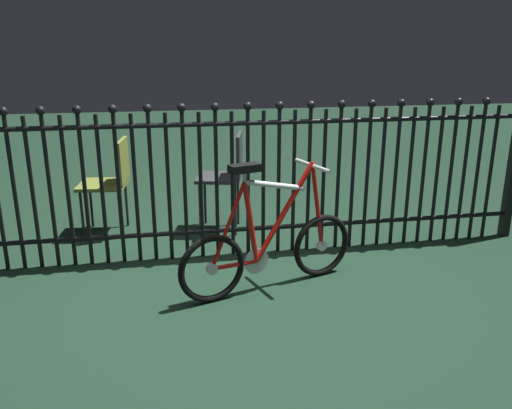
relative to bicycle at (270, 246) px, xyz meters
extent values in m
plane|color=#172F20|center=(-0.12, -0.01, -0.31)|extent=(20.00, 20.00, 0.00)
cylinder|color=black|center=(-1.75, 0.64, 0.26)|extent=(0.03, 0.03, 1.14)
sphere|color=black|center=(-1.75, 0.64, 0.86)|extent=(0.07, 0.07, 0.07)
cylinder|color=black|center=(-1.63, 0.64, 0.26)|extent=(0.03, 0.03, 1.14)
cylinder|color=black|center=(-1.50, 0.64, 0.26)|extent=(0.03, 0.03, 1.14)
sphere|color=black|center=(-1.50, 0.64, 0.86)|extent=(0.07, 0.07, 0.07)
cylinder|color=black|center=(-1.38, 0.64, 0.26)|extent=(0.03, 0.03, 1.14)
cylinder|color=black|center=(-1.26, 0.64, 0.26)|extent=(0.03, 0.03, 1.14)
sphere|color=black|center=(-1.26, 0.64, 0.86)|extent=(0.07, 0.07, 0.07)
cylinder|color=black|center=(-1.14, 0.64, 0.26)|extent=(0.03, 0.03, 1.14)
cylinder|color=black|center=(-1.02, 0.64, 0.26)|extent=(0.03, 0.03, 1.14)
sphere|color=black|center=(-1.02, 0.64, 0.86)|extent=(0.07, 0.07, 0.07)
cylinder|color=black|center=(-0.90, 0.64, 0.26)|extent=(0.03, 0.03, 1.14)
cylinder|color=black|center=(-0.77, 0.64, 0.26)|extent=(0.03, 0.03, 1.14)
sphere|color=black|center=(-0.77, 0.64, 0.86)|extent=(0.07, 0.07, 0.07)
cylinder|color=black|center=(-0.65, 0.64, 0.26)|extent=(0.03, 0.03, 1.14)
cylinder|color=black|center=(-0.53, 0.64, 0.26)|extent=(0.03, 0.03, 1.14)
sphere|color=black|center=(-0.53, 0.64, 0.86)|extent=(0.07, 0.07, 0.07)
cylinder|color=black|center=(-0.41, 0.64, 0.26)|extent=(0.03, 0.03, 1.14)
cylinder|color=black|center=(-0.29, 0.64, 0.26)|extent=(0.03, 0.03, 1.14)
sphere|color=black|center=(-0.29, 0.64, 0.86)|extent=(0.07, 0.07, 0.07)
cylinder|color=black|center=(-0.16, 0.64, 0.26)|extent=(0.03, 0.03, 1.14)
cylinder|color=black|center=(-0.04, 0.64, 0.26)|extent=(0.03, 0.03, 1.14)
sphere|color=black|center=(-0.04, 0.64, 0.86)|extent=(0.07, 0.07, 0.07)
cylinder|color=black|center=(0.08, 0.64, 0.26)|extent=(0.03, 0.03, 1.14)
cylinder|color=black|center=(0.20, 0.64, 0.26)|extent=(0.03, 0.03, 1.14)
sphere|color=black|center=(0.20, 0.64, 0.86)|extent=(0.07, 0.07, 0.07)
cylinder|color=black|center=(0.32, 0.64, 0.26)|extent=(0.03, 0.03, 1.14)
cylinder|color=black|center=(0.45, 0.64, 0.26)|extent=(0.03, 0.03, 1.14)
sphere|color=black|center=(0.45, 0.64, 0.86)|extent=(0.07, 0.07, 0.07)
cylinder|color=black|center=(0.57, 0.64, 0.26)|extent=(0.03, 0.03, 1.14)
cylinder|color=black|center=(0.69, 0.64, 0.26)|extent=(0.03, 0.03, 1.14)
sphere|color=black|center=(0.69, 0.64, 0.86)|extent=(0.07, 0.07, 0.07)
cylinder|color=black|center=(0.81, 0.64, 0.26)|extent=(0.03, 0.03, 1.14)
cylinder|color=black|center=(0.93, 0.64, 0.26)|extent=(0.03, 0.03, 1.14)
sphere|color=black|center=(0.93, 0.64, 0.86)|extent=(0.07, 0.07, 0.07)
cylinder|color=black|center=(1.06, 0.64, 0.26)|extent=(0.03, 0.03, 1.14)
cylinder|color=black|center=(1.18, 0.64, 0.26)|extent=(0.03, 0.03, 1.14)
sphere|color=black|center=(1.18, 0.64, 0.86)|extent=(0.07, 0.07, 0.07)
cylinder|color=black|center=(1.30, 0.64, 0.26)|extent=(0.03, 0.03, 1.14)
cylinder|color=black|center=(1.42, 0.64, 0.26)|extent=(0.03, 0.03, 1.14)
sphere|color=black|center=(1.42, 0.64, 0.86)|extent=(0.07, 0.07, 0.07)
cylinder|color=black|center=(1.54, 0.64, 0.26)|extent=(0.03, 0.03, 1.14)
cylinder|color=black|center=(1.66, 0.64, 0.26)|extent=(0.03, 0.03, 1.14)
sphere|color=black|center=(1.66, 0.64, 0.86)|extent=(0.07, 0.07, 0.07)
cylinder|color=black|center=(1.79, 0.64, 0.26)|extent=(0.03, 0.03, 1.14)
cylinder|color=black|center=(1.91, 0.64, 0.26)|extent=(0.03, 0.03, 1.14)
sphere|color=black|center=(1.91, 0.64, 0.86)|extent=(0.07, 0.07, 0.07)
cylinder|color=black|center=(2.03, 0.64, 0.26)|extent=(0.03, 0.03, 1.14)
cylinder|color=black|center=(-0.12, 0.64, -0.10)|extent=(4.72, 0.04, 0.04)
cylinder|color=black|center=(-0.12, 0.64, 0.74)|extent=(4.72, 0.04, 0.04)
torus|color=black|center=(-0.41, -0.13, -0.08)|extent=(0.45, 0.18, 0.46)
cylinder|color=silver|center=(-0.41, -0.13, -0.08)|extent=(0.08, 0.05, 0.08)
torus|color=black|center=(0.41, 0.13, -0.08)|extent=(0.45, 0.18, 0.46)
cylinder|color=silver|center=(0.41, 0.13, -0.08)|extent=(0.08, 0.05, 0.08)
cylinder|color=red|center=(0.11, 0.04, 0.23)|extent=(0.45, 0.18, 0.65)
cylinder|color=silver|center=(0.04, 0.01, 0.42)|extent=(0.44, 0.18, 0.14)
cylinder|color=red|center=(-0.14, -0.04, 0.19)|extent=(0.13, 0.07, 0.57)
cylinder|color=red|center=(-0.25, -0.08, -0.08)|extent=(0.32, 0.13, 0.04)
cylinder|color=red|center=(-0.29, -0.10, 0.20)|extent=(0.26, 0.11, 0.56)
cylinder|color=red|center=(0.36, 0.12, 0.23)|extent=(0.14, 0.07, 0.63)
cylinder|color=silver|center=(0.31, 0.10, 0.53)|extent=(0.03, 0.03, 0.02)
cylinder|color=silver|center=(0.31, 0.10, 0.52)|extent=(0.15, 0.39, 0.03)
cylinder|color=silver|center=(-0.18, -0.06, 0.51)|extent=(0.03, 0.03, 0.07)
cube|color=black|center=(-0.18, -0.06, 0.56)|extent=(0.22, 0.15, 0.05)
cylinder|color=silver|center=(-0.10, -0.03, -0.09)|extent=(0.17, 0.07, 0.18)
cylinder|color=black|center=(-1.39, 1.20, -0.10)|extent=(0.02, 0.02, 0.43)
cylinder|color=black|center=(-1.35, 1.52, -0.10)|extent=(0.02, 0.02, 0.43)
cylinder|color=black|center=(-1.07, 1.17, -0.10)|extent=(0.02, 0.02, 0.43)
cylinder|color=black|center=(-1.04, 1.48, -0.10)|extent=(0.02, 0.02, 0.43)
cube|color=olive|center=(-1.21, 1.34, 0.13)|extent=(0.44, 0.44, 0.03)
cube|color=olive|center=(-1.02, 1.32, 0.34)|extent=(0.07, 0.38, 0.37)
cylinder|color=black|center=(-0.39, 1.13, -0.07)|extent=(0.02, 0.02, 0.47)
cylinder|color=black|center=(-0.32, 1.43, -0.07)|extent=(0.02, 0.02, 0.47)
cylinder|color=black|center=(-0.09, 1.06, -0.07)|extent=(0.02, 0.02, 0.47)
cylinder|color=black|center=(-0.02, 1.36, -0.07)|extent=(0.02, 0.02, 0.47)
cube|color=#2D2D33|center=(-0.20, 1.24, 0.17)|extent=(0.46, 0.46, 0.03)
cube|color=#2D2D33|center=(-0.03, 1.20, 0.38)|extent=(0.11, 0.36, 0.37)
camera|label=1|loc=(-0.67, -3.22, 1.32)|focal=36.66mm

